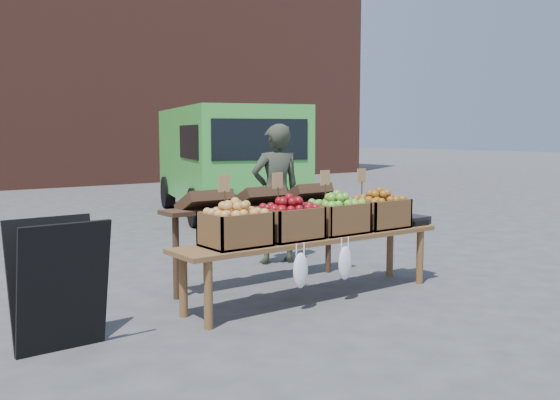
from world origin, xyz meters
TOP-DOWN VIEW (x-y plane):
  - ground at (0.00, 0.00)m, footprint 80.00×80.00m
  - delivery_van at (1.62, 5.67)m, footprint 3.13×4.67m
  - vendor at (-0.17, 1.71)m, footprint 0.66×0.52m
  - chalkboard_sign at (-3.07, 0.28)m, footprint 0.61×0.35m
  - back_table at (-0.92, 0.98)m, footprint 2.10×0.44m
  - display_bench at (-0.83, 0.26)m, footprint 2.70×0.56m
  - crate_golden_apples at (-1.65, 0.26)m, footprint 0.50×0.40m
  - crate_russet_pears at (-1.10, 0.26)m, footprint 0.50×0.40m
  - crate_red_apples at (-0.55, 0.26)m, footprint 0.50×0.40m
  - crate_green_apples at (-0.00, 0.26)m, footprint 0.50×0.40m
  - weighing_scale at (0.42, 0.26)m, footprint 0.34×0.30m

SIDE VIEW (x-z plane):
  - ground at x=0.00m, z-range 0.00..0.00m
  - display_bench at x=-0.83m, z-range 0.00..0.57m
  - chalkboard_sign at x=-3.07m, z-range 0.00..0.92m
  - back_table at x=-0.92m, z-range 0.00..1.04m
  - weighing_scale at x=0.42m, z-range 0.57..0.65m
  - crate_golden_apples at x=-1.65m, z-range 0.57..0.85m
  - crate_russet_pears at x=-1.10m, z-range 0.57..0.85m
  - crate_red_apples at x=-0.55m, z-range 0.57..0.85m
  - crate_green_apples at x=0.00m, z-range 0.57..0.85m
  - vendor at x=-0.17m, z-range 0.00..1.59m
  - delivery_van at x=1.62m, z-range 0.00..1.92m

